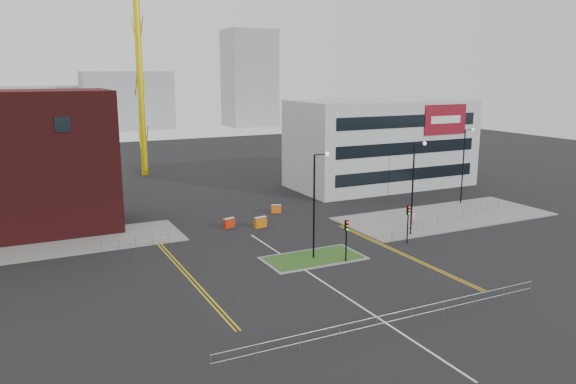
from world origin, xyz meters
The scene contains 26 objects.
ground centered at (0.00, 0.00, 0.00)m, with size 200.00×200.00×0.00m, color black.
pavement_left centered at (-20.00, 22.00, 0.06)m, with size 28.00×8.00×0.12m, color slate.
pavement_right centered at (22.00, 14.00, 0.06)m, with size 24.00×10.00×0.12m, color slate.
island_kerb centered at (2.00, 8.00, 0.04)m, with size 8.60×4.60×0.08m, color slate.
grass_island centered at (2.00, 8.00, 0.06)m, with size 8.00×4.00×0.12m, color #244818.
office_block centered at (26.01, 31.97, 6.00)m, with size 25.00×12.20×12.00m.
streetlamp_island centered at (2.22, 8.00, 5.41)m, with size 1.46×0.36×9.18m.
streetlamp_right_near centered at (14.22, 10.00, 5.41)m, with size 1.46×0.36×9.18m.
streetlamp_right_far centered at (28.22, 18.00, 5.41)m, with size 1.46×0.36×9.18m.
traffic_light_island centered at (4.00, 5.98, 2.57)m, with size 0.28×0.33×3.65m.
traffic_light_right centered at (12.00, 7.98, 2.57)m, with size 0.28×0.33×3.65m.
railing_front centered at (0.00, -6.00, 0.78)m, with size 24.05×0.05×1.10m.
railing_left centered at (-11.00, 18.00, 0.74)m, with size 6.05×0.05×1.10m.
railing_right centered at (20.50, 11.50, 0.78)m, with size 19.05×5.05×1.10m.
centre_line centered at (0.00, 2.00, 0.01)m, with size 0.15×30.00×0.01m, color silver.
yellow_left_a centered at (-9.00, 10.00, 0.01)m, with size 0.12×24.00×0.01m, color gold.
yellow_left_b centered at (-8.70, 10.00, 0.01)m, with size 0.12×24.00×0.01m, color gold.
yellow_right_a centered at (9.50, 6.00, 0.01)m, with size 0.12×20.00×0.01m, color gold.
yellow_right_b centered at (9.80, 6.00, 0.01)m, with size 0.12×20.00×0.01m, color gold.
skyline_b centered at (10.00, 130.00, 8.00)m, with size 24.00×12.00×16.00m, color gray.
skyline_c centered at (45.00, 125.00, 14.00)m, with size 14.00×12.00×28.00m, color gray.
skyline_d centered at (-8.00, 140.00, 6.00)m, with size 30.00×12.00×12.00m, color gray.
pedestrian centered at (16.24, 12.34, 0.90)m, with size 0.66×0.43×1.81m, color pink.
barrier_left centered at (-1.00, 20.50, 0.55)m, with size 1.27×0.74×1.01m.
barrier_mid centered at (1.92, 19.13, 0.60)m, with size 1.38×0.67×1.11m.
barrier_right centered at (6.00, 24.00, 0.51)m, with size 1.19×0.71×0.95m.
Camera 1 is at (-20.40, -32.12, 15.64)m, focal length 35.00 mm.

